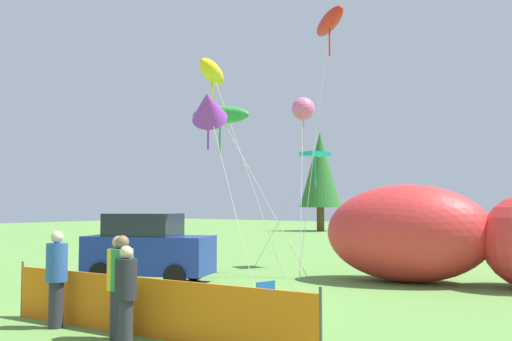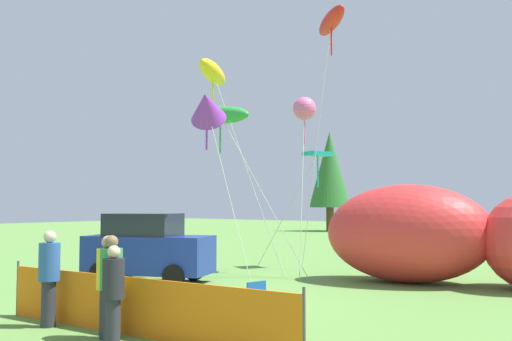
{
  "view_description": "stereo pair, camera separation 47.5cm",
  "coord_description": "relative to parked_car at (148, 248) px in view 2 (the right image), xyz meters",
  "views": [
    {
      "loc": [
        9.7,
        -10.87,
        2.43
      ],
      "look_at": [
        -1.45,
        4.08,
        3.54
      ],
      "focal_mm": 40.0,
      "sensor_mm": 36.0,
      "label": 1
    },
    {
      "loc": [
        10.08,
        -10.58,
        2.43
      ],
      "look_at": [
        -1.45,
        4.08,
        3.54
      ],
      "focal_mm": 40.0,
      "sensor_mm": 36.0,
      "label": 2
    }
  ],
  "objects": [
    {
      "name": "ground_plane",
      "position": [
        3.73,
        -1.46,
        -1.05
      ],
      "size": [
        120.0,
        120.0,
        0.0
      ],
      "primitive_type": "plane",
      "color": "#609342"
    },
    {
      "name": "parked_car",
      "position": [
        0.0,
        0.0,
        0.0
      ],
      "size": [
        4.25,
        2.98,
        2.14
      ],
      "rotation": [
        0.0,
        0.0,
        0.38
      ],
      "color": "navy",
      "rests_on": "ground"
    },
    {
      "name": "folding_chair",
      "position": [
        6.92,
        -3.12,
        -0.52
      ],
      "size": [
        0.6,
        0.6,
        0.9
      ],
      "rotation": [
        0.0,
        0.0,
        -0.21
      ],
      "color": "#1959A5",
      "rests_on": "ground"
    },
    {
      "name": "inflatable_cat",
      "position": [
        7.44,
        5.09,
        0.36
      ],
      "size": [
        7.61,
        4.15,
        3.06
      ],
      "rotation": [
        0.0,
        0.0,
        0.21
      ],
      "color": "red",
      "rests_on": "ground"
    },
    {
      "name": "safety_fence",
      "position": [
        5.44,
        -5.05,
        -0.51
      ],
      "size": [
        7.19,
        0.63,
        1.18
      ],
      "rotation": [
        0.0,
        0.0,
        0.08
      ],
      "color": "orange",
      "rests_on": "ground"
    },
    {
      "name": "spectator_in_yellow_shirt",
      "position": [
        3.48,
        -5.59,
        -0.01
      ],
      "size": [
        0.41,
        0.41,
        1.9
      ],
      "color": "#2D2D38",
      "rests_on": "ground"
    },
    {
      "name": "spectator_in_grey_shirt",
      "position": [
        5.2,
        -5.47,
        -0.04
      ],
      "size": [
        0.4,
        0.4,
        1.86
      ],
      "color": "#2D2D38",
      "rests_on": "ground"
    },
    {
      "name": "spectator_in_green_shirt",
      "position": [
        5.32,
        -5.49,
        -0.03
      ],
      "size": [
        0.41,
        0.41,
        1.87
      ],
      "color": "#2D2D38",
      "rests_on": "ground"
    },
    {
      "name": "spectator_in_red_shirt",
      "position": [
        5.83,
        -5.84,
        -0.11
      ],
      "size": [
        0.38,
        0.38,
        1.73
      ],
      "color": "#2D2D38",
      "rests_on": "ground"
    },
    {
      "name": "kite_green_fish",
      "position": [
        1.02,
        2.27,
        4.39
      ],
      "size": [
        3.7,
        2.0,
        5.89
      ],
      "color": "silver",
      "rests_on": "ground"
    },
    {
      "name": "kite_yellow_hero",
      "position": [
        0.64,
        2.3,
        5.9
      ],
      "size": [
        3.02,
        2.79,
        7.33
      ],
      "color": "silver",
      "rests_on": "ground"
    },
    {
      "name": "kite_purple_delta",
      "position": [
        2.24,
        0.3,
        4.28
      ],
      "size": [
        2.07,
        1.77,
        6.06
      ],
      "color": "silver",
      "rests_on": "ground"
    },
    {
      "name": "kite_teal_diamond",
      "position": [
        2.02,
        6.79,
        3.27
      ],
      "size": [
        2.84,
        1.56,
        4.5
      ],
      "color": "silver",
      "rests_on": "ground"
    },
    {
      "name": "kite_pink_octopus",
      "position": [
        2.56,
        5.1,
        4.82
      ],
      "size": [
        1.38,
        2.21,
        6.32
      ],
      "color": "silver",
      "rests_on": "ground"
    },
    {
      "name": "kite_red_lizard",
      "position": [
        3.07,
        6.16,
        8.2
      ],
      "size": [
        2.61,
        2.61,
        9.69
      ],
      "color": "silver",
      "rests_on": "ground"
    },
    {
      "name": "horizon_tree_east",
      "position": [
        -13.03,
        32.96,
        4.51
      ],
      "size": [
        3.8,
        3.8,
        9.06
      ],
      "color": "brown",
      "rests_on": "ground"
    }
  ]
}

